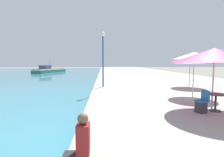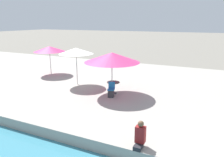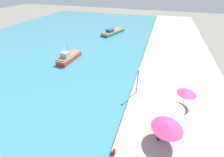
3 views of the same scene
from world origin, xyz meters
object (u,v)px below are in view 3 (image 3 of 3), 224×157
at_px(cafe_umbrella_pink, 167,126).
at_px(lamppost, 138,77).
at_px(person_at_quay, 114,152).
at_px(cafe_umbrella_striped, 187,92).
at_px(cafe_umbrella_white, 175,107).
at_px(cafe_chair_left, 159,138).
at_px(cafe_table, 165,137).
at_px(fishing_boat_mid, 113,32).
at_px(fishing_boat_near, 69,57).

bearing_deg(cafe_umbrella_pink, lamppost, 121.03).
bearing_deg(person_at_quay, cafe_umbrella_pink, 34.88).
bearing_deg(cafe_umbrella_striped, cafe_umbrella_white, -114.06).
distance_m(cafe_chair_left, person_at_quay, 5.55).
xyz_separation_m(cafe_table, cafe_chair_left, (-0.70, -0.18, -0.21)).
distance_m(fishing_boat_mid, cafe_table, 42.81).
bearing_deg(cafe_umbrella_white, lamppost, 140.86).
relative_size(cafe_table, lamppost, 0.18).
bearing_deg(fishing_boat_near, cafe_chair_left, -33.04).
bearing_deg(fishing_boat_near, cafe_umbrella_white, -25.09).
height_order(fishing_boat_near, cafe_chair_left, fishing_boat_near).
relative_size(fishing_boat_mid, person_at_quay, 10.59).
relative_size(cafe_table, cafe_chair_left, 0.88).
bearing_deg(fishing_boat_near, cafe_umbrella_pink, -31.97).
xyz_separation_m(cafe_umbrella_pink, lamppost, (-4.58, 7.62, 0.76)).
bearing_deg(cafe_umbrella_white, cafe_umbrella_striped, 65.94).
relative_size(cafe_table, person_at_quay, 0.79).
bearing_deg(cafe_chair_left, cafe_umbrella_white, -36.60).
relative_size(person_at_quay, lamppost, 0.22).
bearing_deg(lamppost, cafe_umbrella_pink, -58.97).
bearing_deg(lamppost, cafe_table, -58.33).
bearing_deg(cafe_umbrella_striped, fishing_boat_near, 161.27).
xyz_separation_m(fishing_boat_mid, cafe_umbrella_striped, (21.00, -31.43, 2.04)).
bearing_deg(cafe_umbrella_white, fishing_boat_near, 151.74).
bearing_deg(cafe_chair_left, fishing_boat_near, 39.72).
xyz_separation_m(cafe_umbrella_white, cafe_table, (-0.71, -3.23, -1.91)).
relative_size(fishing_boat_mid, cafe_umbrella_striped, 4.06).
xyz_separation_m(fishing_boat_near, person_at_quay, (16.94, -18.97, 0.08)).
distance_m(cafe_umbrella_white, lamppost, 7.03).
bearing_deg(cafe_umbrella_white, cafe_table, -102.43).
distance_m(fishing_boat_mid, lamppost, 34.01).
height_order(cafe_umbrella_pink, cafe_chair_left, cafe_umbrella_pink).
bearing_deg(fishing_boat_near, person_at_quay, -45.06).
distance_m(cafe_umbrella_striped, cafe_chair_left, 8.20).
bearing_deg(fishing_boat_near, cafe_table, -31.86).
bearing_deg(fishing_boat_near, cafe_umbrella_striped, -15.57).
bearing_deg(person_at_quay, fishing_boat_mid, 107.63).
distance_m(fishing_boat_mid, cafe_umbrella_pink, 42.78).
relative_size(cafe_chair_left, person_at_quay, 0.90).
relative_size(cafe_chair_left, lamppost, 0.20).
bearing_deg(cafe_umbrella_white, fishing_boat_mid, 118.55).
distance_m(cafe_table, cafe_chair_left, 0.75).
bearing_deg(cafe_umbrella_striped, cafe_umbrella_pink, -110.06).
xyz_separation_m(cafe_umbrella_striped, lamppost, (-7.19, 0.49, 0.91)).
bearing_deg(lamppost, fishing_boat_mid, 114.05).
height_order(cafe_umbrella_pink, person_at_quay, cafe_umbrella_pink).
relative_size(cafe_umbrella_striped, person_at_quay, 2.61).
distance_m(cafe_umbrella_striped, lamppost, 7.26).
distance_m(cafe_umbrella_pink, cafe_umbrella_white, 3.31).
bearing_deg(cafe_table, cafe_umbrella_white, 77.57).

